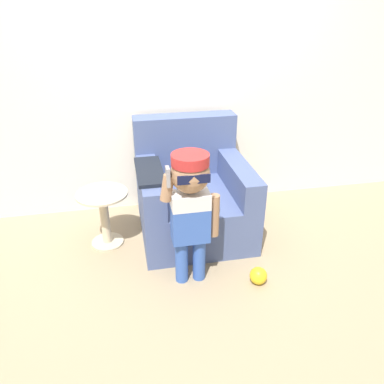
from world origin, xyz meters
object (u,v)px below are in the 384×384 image
(armchair, at_px, (192,194))
(person_child, at_px, (191,201))
(toy_ball, at_px, (258,276))
(side_table, at_px, (104,213))

(armchair, bearing_deg, person_child, -101.81)
(toy_ball, bearing_deg, person_child, 163.21)
(person_child, bearing_deg, toy_ball, -16.79)
(person_child, distance_m, side_table, 0.94)
(armchair, relative_size, toy_ball, 7.74)
(armchair, relative_size, person_child, 1.00)
(side_table, relative_size, toy_ball, 3.76)
(side_table, bearing_deg, toy_ball, -34.02)
(person_child, distance_m, toy_ball, 0.79)
(person_child, bearing_deg, side_table, 135.98)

